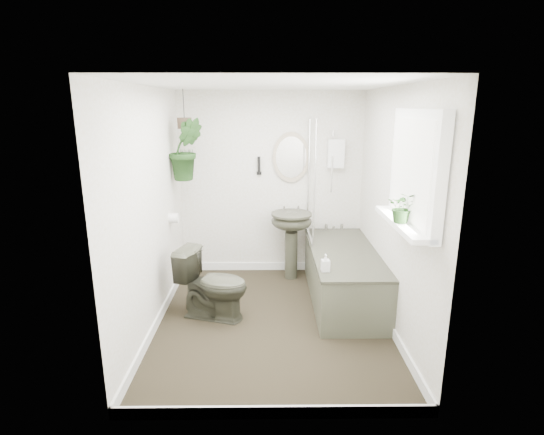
{
  "coord_description": "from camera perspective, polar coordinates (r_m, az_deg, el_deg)",
  "views": [
    {
      "loc": [
        -0.04,
        -3.9,
        2.12
      ],
      "look_at": [
        0.0,
        0.15,
        1.05
      ],
      "focal_mm": 28.0,
      "sensor_mm": 36.0,
      "label": 1
    }
  ],
  "objects": [
    {
      "name": "wall_sconce",
      "position": [
        5.31,
        -1.76,
        7.01
      ],
      "size": [
        0.04,
        0.04,
        0.22
      ],
      "primitive_type": "cylinder",
      "color": "black",
      "rests_on": "wall_back"
    },
    {
      "name": "floor",
      "position": [
        4.45,
        0.02,
        -13.83
      ],
      "size": [
        2.3,
        2.8,
        0.02
      ],
      "primitive_type": "cube",
      "color": "black",
      "rests_on": "ground"
    },
    {
      "name": "bathtub",
      "position": [
        4.84,
        9.55,
        -7.63
      ],
      "size": [
        0.72,
        1.72,
        0.58
      ],
      "primitive_type": null,
      "color": "#333427",
      "rests_on": "floor"
    },
    {
      "name": "window_sill",
      "position": [
        3.49,
        17.14,
        -0.68
      ],
      "size": [
        0.18,
        1.0,
        0.04
      ],
      "primitive_type": "cube",
      "color": "white",
      "rests_on": "wall_right"
    },
    {
      "name": "soap_bottle",
      "position": [
        4.11,
        7.2,
        -6.06
      ],
      "size": [
        0.08,
        0.09,
        0.17
      ],
      "primitive_type": "imported",
      "rotation": [
        0.0,
        0.0,
        0.1
      ],
      "color": "black",
      "rests_on": "bathtub"
    },
    {
      "name": "shower_box",
      "position": [
        5.34,
        8.58,
        8.51
      ],
      "size": [
        0.2,
        0.1,
        0.35
      ],
      "primitive_type": "cube",
      "color": "white",
      "rests_on": "wall_back"
    },
    {
      "name": "toilet_roll_holder",
      "position": [
        4.88,
        -13.1,
        -0.08
      ],
      "size": [
        0.11,
        0.11,
        0.11
      ],
      "primitive_type": "cylinder",
      "rotation": [
        0.0,
        1.57,
        0.0
      ],
      "color": "white",
      "rests_on": "wall_left"
    },
    {
      "name": "bath_screen",
      "position": [
        4.99,
        5.33,
        5.05
      ],
      "size": [
        0.04,
        0.72,
        1.4
      ],
      "primitive_type": null,
      "color": "silver",
      "rests_on": "bathtub"
    },
    {
      "name": "hanging_pot",
      "position": [
        4.94,
        -11.68,
        12.32
      ],
      "size": [
        0.16,
        0.16,
        0.12
      ],
      "primitive_type": "cylinder",
      "color": "#413225",
      "rests_on": "ceiling"
    },
    {
      "name": "wall_right",
      "position": [
        4.2,
        16.07,
        0.84
      ],
      "size": [
        0.02,
        2.8,
        2.3
      ],
      "primitive_type": "cube",
      "color": "white",
      "rests_on": "ground"
    },
    {
      "name": "wall_left",
      "position": [
        4.17,
        -16.11,
        0.76
      ],
      "size": [
        0.02,
        2.8,
        2.3
      ],
      "primitive_type": "cube",
      "color": "white",
      "rests_on": "ground"
    },
    {
      "name": "hanging_plant",
      "position": [
        4.96,
        -11.51,
        8.97
      ],
      "size": [
        0.45,
        0.4,
        0.7
      ],
      "primitive_type": "imported",
      "rotation": [
        0.0,
        0.0,
        0.26
      ],
      "color": "black",
      "rests_on": "ceiling"
    },
    {
      "name": "window_recess",
      "position": [
        3.43,
        18.8,
        6.11
      ],
      "size": [
        0.08,
        1.0,
        0.9
      ],
      "primitive_type": "cube",
      "color": "white",
      "rests_on": "wall_right"
    },
    {
      "name": "wall_front",
      "position": [
        2.68,
        0.34,
        -6.51
      ],
      "size": [
        2.3,
        0.02,
        2.3
      ],
      "primitive_type": "cube",
      "color": "white",
      "rests_on": "ground"
    },
    {
      "name": "window_blinds",
      "position": [
        3.41,
        18.08,
        6.13
      ],
      "size": [
        0.01,
        0.86,
        0.76
      ],
      "primitive_type": "cube",
      "color": "white",
      "rests_on": "wall_right"
    },
    {
      "name": "oval_mirror",
      "position": [
        5.32,
        2.59,
        8.09
      ],
      "size": [
        0.46,
        0.03,
        0.62
      ],
      "primitive_type": "ellipsoid",
      "color": "tan",
      "rests_on": "wall_back"
    },
    {
      "name": "ceiling",
      "position": [
        3.91,
        0.02,
        17.57
      ],
      "size": [
        2.3,
        2.8,
        0.02
      ],
      "primitive_type": "cube",
      "color": "white",
      "rests_on": "ground"
    },
    {
      "name": "toilet",
      "position": [
        4.41,
        -7.91,
        -8.84
      ],
      "size": [
        0.8,
        0.59,
        0.73
      ],
      "primitive_type": "imported",
      "rotation": [
        0.0,
        0.0,
        1.28
      ],
      "color": "#333427",
      "rests_on": "floor"
    },
    {
      "name": "pedestal_sink",
      "position": [
        5.31,
        2.6,
        -3.81
      ],
      "size": [
        0.54,
        0.48,
        0.85
      ],
      "primitive_type": null,
      "rotation": [
        0.0,
        0.0,
        -0.11
      ],
      "color": "#333427",
      "rests_on": "floor"
    },
    {
      "name": "wall_back",
      "position": [
        5.4,
        -0.14,
        4.46
      ],
      "size": [
        2.3,
        0.02,
        2.3
      ],
      "primitive_type": "cube",
      "color": "white",
      "rests_on": "ground"
    },
    {
      "name": "sill_plant",
      "position": [
        3.39,
        17.19,
        1.33
      ],
      "size": [
        0.27,
        0.26,
        0.24
      ],
      "primitive_type": "imported",
      "rotation": [
        0.0,
        0.0,
        -0.38
      ],
      "color": "black",
      "rests_on": "window_sill"
    },
    {
      "name": "skirting",
      "position": [
        4.42,
        0.02,
        -13.14
      ],
      "size": [
        2.3,
        2.8,
        0.1
      ],
      "primitive_type": "cube",
      "color": "white",
      "rests_on": "floor"
    }
  ]
}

